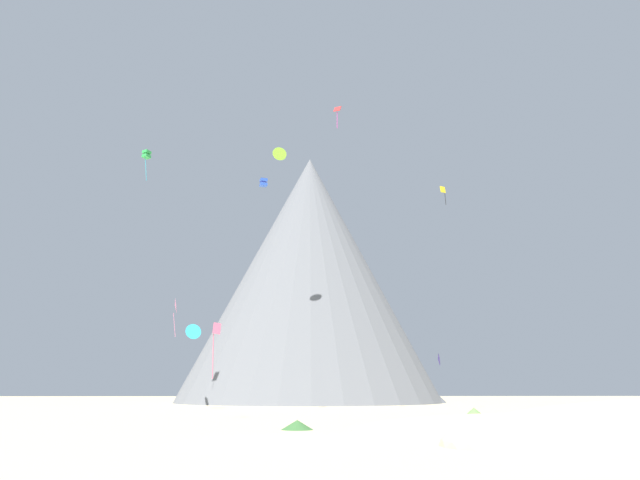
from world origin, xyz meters
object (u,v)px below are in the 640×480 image
(bush_low_patch, at_px, (440,428))
(kite_cyan_low, at_px, (193,332))
(kite_indigo_low, at_px, (439,359))
(kite_rainbow_low, at_px, (215,338))
(kite_lime_high, at_px, (279,154))
(rock_massif, at_px, (318,291))
(bush_scatter_east, at_px, (611,425))
(kite_red_high, at_px, (337,112))
(kite_green_high, at_px, (147,155))
(kite_blue_high, at_px, (263,183))
(bush_far_left, at_px, (297,425))
(kite_yellow_high, at_px, (443,191))
(bush_far_right, at_px, (474,414))
(kite_pink_mid, at_px, (175,306))

(bush_low_patch, distance_m, kite_cyan_low, 48.96)
(bush_low_patch, relative_size, kite_indigo_low, 0.65)
(kite_rainbow_low, bearing_deg, kite_lime_high, 100.39)
(bush_low_patch, relative_size, rock_massif, 0.02)
(bush_scatter_east, xyz_separation_m, kite_red_high, (-13.68, 33.05, 38.66))
(bush_low_patch, xyz_separation_m, kite_green_high, (-32.86, 44.47, 37.79))
(bush_low_patch, distance_m, kite_blue_high, 47.62)
(bush_far_left, height_order, kite_blue_high, kite_blue_high)
(kite_rainbow_low, xyz_separation_m, kite_yellow_high, (27.90, 21.02, 22.67))
(bush_far_left, distance_m, kite_yellow_high, 49.28)
(kite_rainbow_low, bearing_deg, bush_far_right, 8.30)
(bush_scatter_east, xyz_separation_m, kite_cyan_low, (-33.33, 43.21, 9.78))
(kite_indigo_low, bearing_deg, bush_scatter_east, 16.96)
(kite_red_high, xyz_separation_m, kite_blue_high, (-9.99, 3.05, -9.31))
(kite_lime_high, bearing_deg, kite_rainbow_low, 69.32)
(rock_massif, height_order, kite_pink_mid, rock_massif)
(rock_massif, xyz_separation_m, kite_rainbow_low, (-11.70, -65.88, -16.20))
(kite_lime_high, bearing_deg, kite_red_high, 99.48)
(kite_lime_high, bearing_deg, rock_massif, -118.64)
(kite_green_high, bearing_deg, kite_yellow_high, -158.71)
(kite_green_high, relative_size, kite_lime_high, 2.01)
(kite_yellow_high, bearing_deg, rock_massif, -56.28)
(kite_pink_mid, bearing_deg, kite_blue_high, 26.15)
(bush_low_patch, xyz_separation_m, bush_far_left, (-8.72, 2.78, 0.01))
(bush_low_patch, bearing_deg, kite_indigo_low, 75.48)
(kite_green_high, bearing_deg, kite_lime_high, -130.71)
(kite_green_high, relative_size, kite_red_high, 1.44)
(bush_far_right, relative_size, kite_indigo_low, 1.30)
(kite_indigo_low, xyz_separation_m, kite_cyan_low, (-37.11, -11.15, 3.08))
(bush_far_right, height_order, kite_pink_mid, kite_pink_mid)
(kite_rainbow_low, height_order, kite_blue_high, kite_blue_high)
(bush_scatter_east, bearing_deg, kite_lime_high, 112.98)
(bush_far_left, bearing_deg, kite_green_high, 120.06)
(rock_massif, distance_m, kite_cyan_low, 45.82)
(bush_scatter_east, height_order, kite_rainbow_low, kite_rainbow_low)
(kite_green_high, height_order, kite_blue_high, kite_green_high)
(kite_indigo_low, distance_m, kite_blue_high, 40.00)
(bush_far_left, height_order, kite_rainbow_low, kite_rainbow_low)
(bush_scatter_east, distance_m, kite_indigo_low, 54.91)
(rock_massif, relative_size, kite_lime_high, 27.62)
(bush_scatter_east, height_order, kite_lime_high, kite_lime_high)
(kite_indigo_low, distance_m, kite_lime_high, 43.20)
(kite_cyan_low, relative_size, kite_blue_high, 1.99)
(rock_massif, distance_m, kite_rainbow_low, 68.84)
(kite_pink_mid, relative_size, kite_cyan_low, 2.61)
(kite_yellow_high, xyz_separation_m, kite_lime_high, (-23.95, 14.47, 11.91))
(bush_scatter_east, height_order, kite_red_high, kite_red_high)
(bush_far_left, xyz_separation_m, kite_yellow_high, (20.34, 33.92, 29.40))
(kite_yellow_high, relative_size, kite_pink_mid, 0.46)
(kite_rainbow_low, bearing_deg, rock_massif, 96.67)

